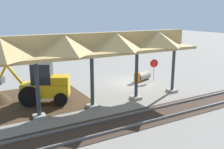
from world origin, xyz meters
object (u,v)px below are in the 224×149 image
(backhoe, at_px, (44,85))
(concrete_pipe, at_px, (143,76))
(stop_sign, at_px, (154,65))
(traffic_barrel, at_px, (137,77))

(backhoe, height_order, concrete_pipe, backhoe)
(stop_sign, xyz_separation_m, traffic_barrel, (1.72, -0.24, -0.98))
(backhoe, bearing_deg, concrete_pipe, -170.58)
(stop_sign, relative_size, concrete_pipe, 1.16)
(concrete_pipe, relative_size, traffic_barrel, 1.92)
(traffic_barrel, bearing_deg, concrete_pipe, -159.73)
(stop_sign, xyz_separation_m, concrete_pipe, (0.75, -0.60, -1.06))
(stop_sign, height_order, concrete_pipe, stop_sign)
(backhoe, xyz_separation_m, traffic_barrel, (-8.71, -1.25, -0.82))
(concrete_pipe, bearing_deg, backhoe, 9.42)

